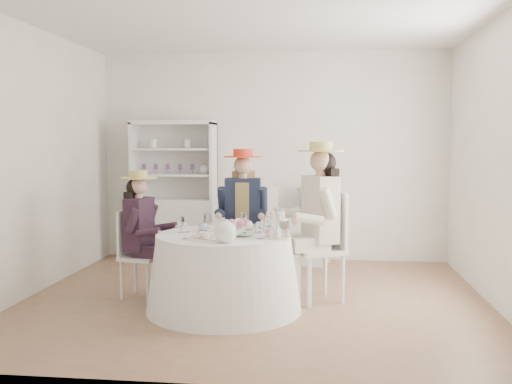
# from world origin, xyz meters

# --- Properties ---
(ground) EXTENTS (4.50, 4.50, 0.00)m
(ground) POSITION_xyz_m (0.00, 0.00, 0.00)
(ground) COLOR brown
(ground) RESTS_ON ground
(ceiling) EXTENTS (4.50, 4.50, 0.00)m
(ceiling) POSITION_xyz_m (0.00, 0.00, 2.70)
(ceiling) COLOR white
(ceiling) RESTS_ON wall_back
(wall_back) EXTENTS (4.50, 0.00, 4.50)m
(wall_back) POSITION_xyz_m (0.00, 2.00, 1.35)
(wall_back) COLOR silver
(wall_back) RESTS_ON ground
(wall_front) EXTENTS (4.50, 0.00, 4.50)m
(wall_front) POSITION_xyz_m (0.00, -2.00, 1.35)
(wall_front) COLOR silver
(wall_front) RESTS_ON ground
(wall_left) EXTENTS (0.00, 4.50, 4.50)m
(wall_left) POSITION_xyz_m (-2.25, 0.00, 1.35)
(wall_left) COLOR silver
(wall_left) RESTS_ON ground
(wall_right) EXTENTS (0.00, 4.50, 4.50)m
(wall_right) POSITION_xyz_m (2.25, 0.00, 1.35)
(wall_right) COLOR silver
(wall_right) RESTS_ON ground
(tea_table) EXTENTS (1.42, 1.42, 0.70)m
(tea_table) POSITION_xyz_m (-0.24, -0.37, 0.35)
(tea_table) COLOR white
(tea_table) RESTS_ON ground
(hutch) EXTENTS (1.13, 0.55, 1.82)m
(hutch) POSITION_xyz_m (-1.26, 1.76, 0.65)
(hutch) COLOR silver
(hutch) RESTS_ON ground
(side_table) EXTENTS (0.53, 0.53, 0.70)m
(side_table) POSITION_xyz_m (0.51, 1.75, 0.35)
(side_table) COLOR silver
(side_table) RESTS_ON ground
(hatbox) EXTENTS (0.37, 0.37, 0.28)m
(hatbox) POSITION_xyz_m (0.51, 1.75, 0.84)
(hatbox) COLOR black
(hatbox) RESTS_ON side_table
(guest_left) EXTENTS (0.50, 0.47, 1.26)m
(guest_left) POSITION_xyz_m (-1.12, -0.05, 0.71)
(guest_left) COLOR silver
(guest_left) RESTS_ON ground
(guest_mid) EXTENTS (0.53, 0.56, 1.47)m
(guest_mid) POSITION_xyz_m (-0.20, 0.57, 0.83)
(guest_mid) COLOR silver
(guest_mid) RESTS_ON ground
(guest_right) EXTENTS (0.66, 0.59, 1.54)m
(guest_right) POSITION_xyz_m (0.61, 0.02, 0.87)
(guest_right) COLOR silver
(guest_right) RESTS_ON ground
(spare_chair) EXTENTS (0.43, 0.43, 1.01)m
(spare_chair) POSITION_xyz_m (-0.08, 1.37, 0.54)
(spare_chair) COLOR silver
(spare_chair) RESTS_ON ground
(teacup_a) EXTENTS (0.10, 0.10, 0.07)m
(teacup_a) POSITION_xyz_m (-0.46, -0.24, 0.74)
(teacup_a) COLOR white
(teacup_a) RESTS_ON tea_table
(teacup_b) EXTENTS (0.08, 0.08, 0.07)m
(teacup_b) POSITION_xyz_m (-0.26, -0.07, 0.74)
(teacup_b) COLOR white
(teacup_b) RESTS_ON tea_table
(teacup_c) EXTENTS (0.11, 0.11, 0.07)m
(teacup_c) POSITION_xyz_m (0.04, -0.26, 0.74)
(teacup_c) COLOR white
(teacup_c) RESTS_ON tea_table
(flower_bowl) EXTENTS (0.28, 0.28, 0.06)m
(flower_bowl) POSITION_xyz_m (-0.05, -0.46, 0.73)
(flower_bowl) COLOR white
(flower_bowl) RESTS_ON tea_table
(flower_arrangement) EXTENTS (0.19, 0.19, 0.07)m
(flower_arrangement) POSITION_xyz_m (-0.06, -0.45, 0.79)
(flower_arrangement) COLOR #D66B8C
(flower_arrangement) RESTS_ON tea_table
(table_teapot) EXTENTS (0.27, 0.19, 0.20)m
(table_teapot) POSITION_xyz_m (-0.15, -0.80, 0.79)
(table_teapot) COLOR white
(table_teapot) RESTS_ON tea_table
(sandwich_plate) EXTENTS (0.27, 0.27, 0.06)m
(sandwich_plate) POSITION_xyz_m (-0.37, -0.67, 0.72)
(sandwich_plate) COLOR white
(sandwich_plate) RESTS_ON tea_table
(cupcake_stand) EXTENTS (0.25, 0.25, 0.23)m
(cupcake_stand) POSITION_xyz_m (0.26, -0.51, 0.79)
(cupcake_stand) COLOR white
(cupcake_stand) RESTS_ON tea_table
(stemware_set) EXTENTS (0.87, 0.88, 0.15)m
(stemware_set) POSITION_xyz_m (-0.24, -0.37, 0.78)
(stemware_set) COLOR white
(stemware_set) RESTS_ON tea_table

